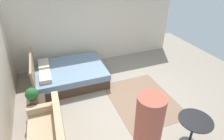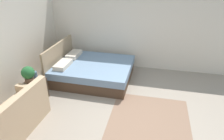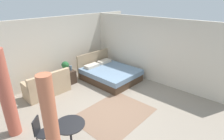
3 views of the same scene
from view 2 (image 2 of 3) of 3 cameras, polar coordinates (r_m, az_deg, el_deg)
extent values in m
cube|color=gray|center=(4.52, 5.13, -13.84)|extent=(8.49, 9.10, 0.02)
cube|color=beige|center=(6.39, 9.16, 11.66)|extent=(0.12, 6.10, 2.61)
cube|color=#7F604C|center=(4.39, 10.34, -15.49)|extent=(2.21, 1.71, 0.01)
cube|color=#473323|center=(5.94, -5.07, -1.25)|extent=(1.77, 2.12, 0.31)
cube|color=slate|center=(5.83, -5.17, 0.95)|extent=(1.81, 2.16, 0.20)
cube|color=#997F60|center=(6.19, -14.75, 2.85)|extent=(1.80, 0.08, 1.03)
cube|color=beige|center=(5.72, -13.76, 1.52)|extent=(0.63, 0.33, 0.12)
cube|color=beige|center=(6.35, -10.76, 4.38)|extent=(0.63, 0.33, 0.12)
cube|color=tan|center=(4.54, -26.42, -13.06)|extent=(1.57, 0.78, 0.45)
cube|color=tan|center=(4.11, -24.53, -9.17)|extent=(1.55, 0.19, 0.45)
cube|color=tan|center=(4.79, -22.02, -5.28)|extent=(0.16, 0.73, 0.18)
cube|color=#38281E|center=(5.26, -20.88, -5.56)|extent=(0.45, 0.42, 0.54)
cylinder|color=brown|center=(5.04, -22.44, -2.73)|extent=(0.20, 0.20, 0.15)
sphere|color=#235B2D|center=(4.95, -22.83, -0.70)|extent=(0.30, 0.30, 0.30)
cylinder|color=slate|center=(5.18, -21.01, -1.42)|extent=(0.10, 0.10, 0.19)
camera|label=1|loc=(2.38, -91.84, 14.97)|focal=30.04mm
camera|label=3|loc=(3.07, 107.35, -0.09)|focal=28.78mm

